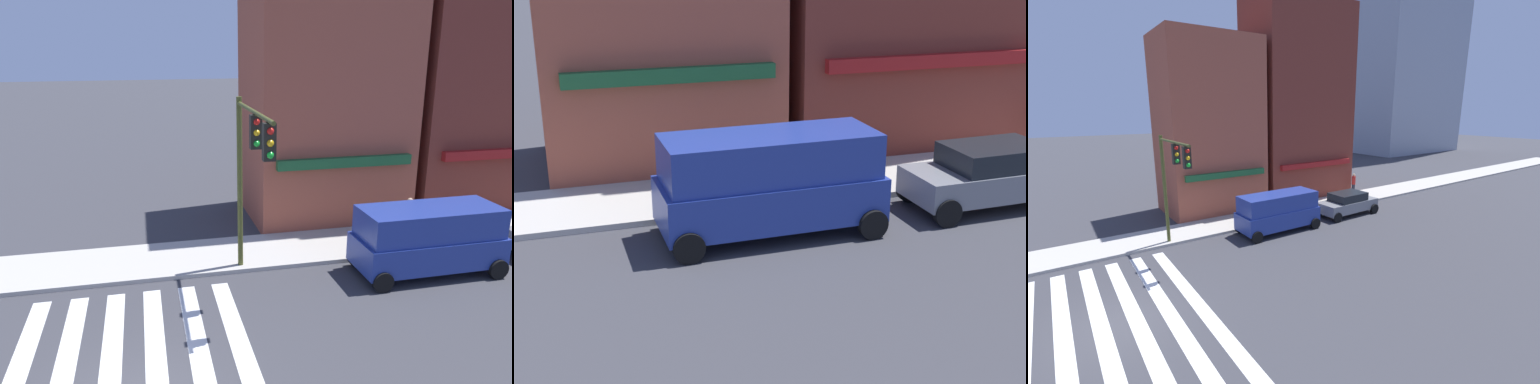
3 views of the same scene
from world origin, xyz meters
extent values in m
cube|color=#1E592D|center=(8.42, 8.85, 3.00)|extent=(5.66, 0.30, 0.40)
cube|color=maroon|center=(16.29, 8.85, 3.00)|extent=(6.93, 0.30, 0.40)
cube|color=navy|center=(9.77, 4.70, 0.84)|extent=(5.01, 2.04, 1.00)
cube|color=navy|center=(9.77, 4.70, 1.84)|extent=(4.76, 1.87, 1.00)
cylinder|color=black|center=(7.68, 5.70, 0.34)|extent=(0.68, 0.22, 0.68)
cylinder|color=black|center=(7.68, 3.70, 0.34)|extent=(0.68, 0.22, 0.68)
cylinder|color=black|center=(11.86, 5.70, 0.34)|extent=(0.68, 0.22, 0.68)
cylinder|color=black|center=(11.86, 3.70, 0.34)|extent=(0.68, 0.22, 0.68)
cube|color=slate|center=(15.62, 4.70, 0.69)|extent=(4.44, 1.90, 0.70)
cube|color=black|center=(15.62, 4.70, 1.31)|extent=(2.46, 1.71, 0.55)
cylinder|color=black|center=(13.83, 5.60, 0.34)|extent=(0.68, 0.22, 0.68)
cylinder|color=black|center=(13.83, 3.80, 0.34)|extent=(0.68, 0.22, 0.68)
cylinder|color=#23232D|center=(11.21, 6.70, 0.57)|extent=(0.26, 0.26, 0.85)
cylinder|color=silver|center=(11.21, 6.70, 1.35)|extent=(0.32, 0.32, 0.70)
sphere|color=tan|center=(11.21, 6.70, 1.81)|extent=(0.22, 0.22, 0.22)
cylinder|color=#23232D|center=(10.37, 7.02, 0.57)|extent=(0.26, 0.26, 0.85)
cylinder|color=#2D4C9E|center=(10.37, 7.02, 1.35)|extent=(0.32, 0.32, 0.70)
sphere|color=tan|center=(10.37, 7.02, 1.81)|extent=(0.22, 0.22, 0.22)
camera|label=1|loc=(0.58, -9.28, 7.61)|focal=35.00mm
camera|label=2|loc=(5.07, -9.61, 6.28)|focal=50.00mm
camera|label=3|loc=(-1.23, -11.81, 7.23)|focal=24.00mm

